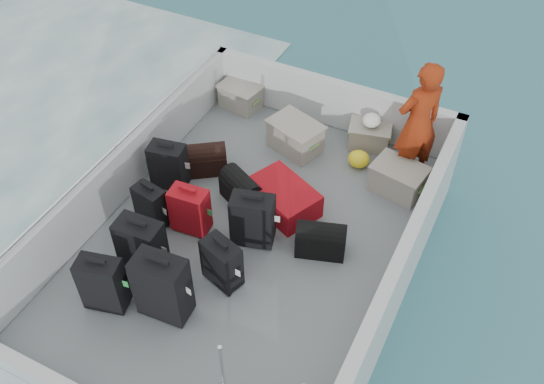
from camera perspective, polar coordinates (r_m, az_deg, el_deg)
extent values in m
plane|color=#1C5465|center=(7.49, -2.09, -7.61)|extent=(160.00, 160.00, 0.00)
cube|color=silver|center=(7.26, -2.15, -6.16)|extent=(3.60, 5.00, 0.60)
cube|color=gray|center=(7.02, -2.22, -4.57)|extent=(3.30, 4.70, 0.02)
cube|color=silver|center=(7.51, -14.01, 1.84)|extent=(0.14, 5.00, 0.70)
cube|color=silver|center=(6.38, 11.65, -7.66)|extent=(0.14, 5.00, 0.70)
cube|color=silver|center=(8.41, 5.62, 8.40)|extent=(3.60, 0.14, 0.70)
cylinder|color=silver|center=(7.25, -14.56, 4.15)|extent=(0.04, 4.80, 0.04)
cube|color=black|center=(6.42, -15.63, -8.37)|extent=(0.48, 0.35, 0.68)
cube|color=black|center=(7.11, -11.31, -1.37)|extent=(0.40, 0.27, 0.56)
cube|color=black|center=(7.53, -9.71, 2.39)|extent=(0.47, 0.33, 0.62)
cube|color=black|center=(6.19, -10.26, -8.84)|extent=(0.55, 0.34, 0.80)
cube|color=black|center=(6.61, -12.14, -5.13)|extent=(0.50, 0.32, 0.72)
cube|color=#AB0D19|center=(6.97, -7.72, -1.76)|extent=(0.45, 0.29, 0.59)
cube|color=black|center=(6.43, -4.74, -6.73)|extent=(0.48, 0.37, 0.58)
cube|color=black|center=(6.76, -1.83, -2.69)|extent=(0.53, 0.39, 0.67)
cube|color=#AB0D19|center=(7.24, 1.08, -0.53)|extent=(0.98, 0.85, 0.33)
cube|color=#A69E91|center=(8.80, -2.99, 8.91)|extent=(0.59, 0.45, 0.33)
cube|color=#A69E91|center=(8.03, 2.20, 5.19)|extent=(0.75, 0.63, 0.39)
cube|color=#A69E91|center=(8.20, 9.15, 5.17)|extent=(0.58, 0.46, 0.31)
cube|color=#A69E91|center=(7.59, 11.76, 1.11)|extent=(0.66, 0.51, 0.36)
ellipsoid|color=yellow|center=(7.90, 8.16, 3.09)|extent=(0.28, 0.26, 0.22)
ellipsoid|color=white|center=(8.05, 9.34, 6.50)|extent=(0.24, 0.24, 0.18)
imported|color=red|center=(7.44, 13.59, 6.32)|extent=(0.70, 0.72, 1.66)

